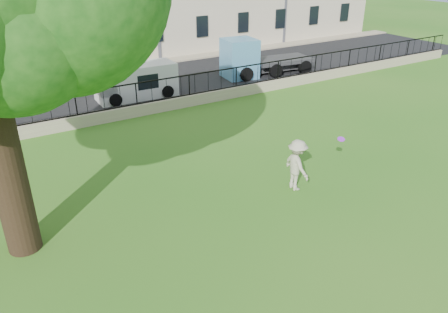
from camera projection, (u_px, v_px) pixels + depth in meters
ground at (287, 233)px, 13.21m from camera, size 120.00×120.00×0.00m
retaining_wall at (138, 110)px, 22.27m from camera, size 50.00×0.40×0.60m
iron_railing at (136, 94)px, 21.90m from camera, size 50.00×0.05×1.13m
street at (109, 92)px, 26.00m from camera, size 60.00×9.00×0.01m
sidewalk at (84, 72)px, 29.96m from camera, size 60.00×1.40×0.12m
man at (297, 165)px, 15.25m from camera, size 0.80×1.27×1.88m
frisbee at (341, 139)px, 15.45m from camera, size 0.34×0.33×0.12m
white_van at (136, 81)px, 24.70m from camera, size 4.54×1.89×1.88m
blue_truck at (266, 56)px, 29.17m from camera, size 6.19×2.86×2.50m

